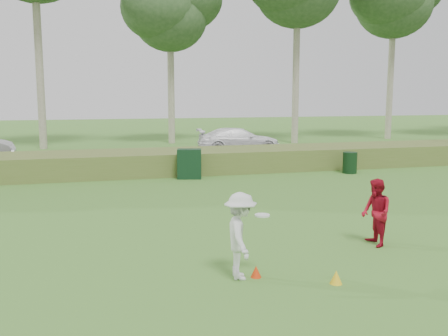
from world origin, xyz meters
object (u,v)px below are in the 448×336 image
object	(u,v)px
cone_yellow	(336,277)
utility_cabinet	(189,164)
player_white	(240,236)
trash_bin	(350,163)
car_right	(239,140)
cone_orange	(256,272)
player_red	(376,213)

from	to	relation	value
cone_yellow	utility_cabinet	world-z (taller)	utility_cabinet
player_white	trash_bin	size ratio (longest dim) A/B	1.76
player_white	car_right	xyz separation A→B (m)	(5.57, 18.29, -0.04)
cone_orange	car_right	xyz separation A→B (m)	(5.29, 18.34, 0.62)
player_white	cone_orange	world-z (taller)	player_white
player_white	cone_yellow	bearing A→B (deg)	-106.44
cone_yellow	trash_bin	xyz separation A→B (m)	(6.38, 10.89, 0.32)
player_white	utility_cabinet	bearing A→B (deg)	2.21
cone_yellow	cone_orange	bearing A→B (deg)	151.71
player_white	trash_bin	distance (m)	12.88
car_right	player_white	bearing A→B (deg)	168.83
player_white	car_right	distance (m)	19.12
trash_bin	cone_orange	bearing A→B (deg)	-126.60
player_white	car_right	bearing A→B (deg)	-8.12
player_red	trash_bin	distance (m)	10.18
cone_yellow	car_right	size ratio (longest dim) A/B	0.05
cone_orange	cone_yellow	size ratio (longest dim) A/B	0.89
trash_bin	car_right	bearing A→B (deg)	105.89
cone_orange	utility_cabinet	world-z (taller)	utility_cabinet
car_right	cone_orange	bearing A→B (deg)	169.67
cone_yellow	player_white	bearing A→B (deg)	154.75
utility_cabinet	trash_bin	bearing A→B (deg)	9.57
player_red	car_right	size ratio (longest dim) A/B	0.31
player_white	trash_bin	bearing A→B (deg)	-28.91
utility_cabinet	cone_yellow	bearing A→B (deg)	-75.14
player_white	cone_orange	bearing A→B (deg)	-91.27
cone_yellow	player_red	bearing A→B (deg)	43.67
player_red	trash_bin	size ratio (longest dim) A/B	1.66
cone_orange	trash_bin	size ratio (longest dim) A/B	0.24
player_red	cone_yellow	distance (m)	2.64
utility_cabinet	car_right	world-z (taller)	car_right
cone_yellow	utility_cabinet	distance (m)	11.36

